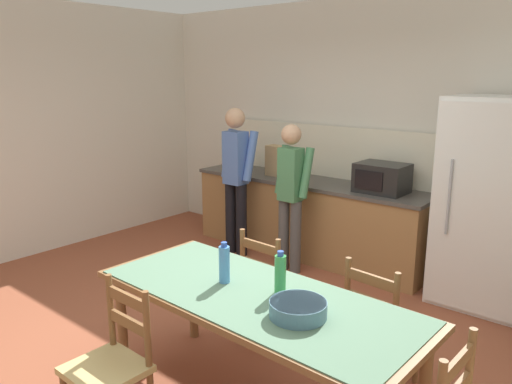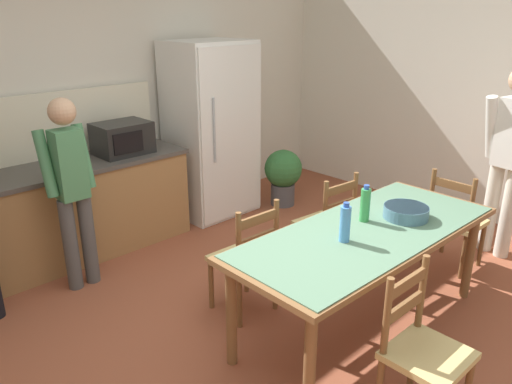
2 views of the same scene
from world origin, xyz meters
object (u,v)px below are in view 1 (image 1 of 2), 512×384
Objects in this scene: microwave at (382,178)px; person_at_sink at (236,174)px; serving_bowl at (298,308)px; chair_side_far_left at (271,286)px; bottle_near_centre at (224,264)px; paper_bag at (277,161)px; chair_side_far_right at (379,325)px; person_at_counter at (291,190)px; refrigerator at (492,204)px; bottle_off_centre at (280,274)px; dining_table at (255,306)px; chair_side_near_left at (111,365)px.

person_at_sink is (-1.56, -0.50, -0.08)m from microwave.
microwave is 1.56× the size of serving_bowl.
chair_side_far_left is (-0.05, -1.77, -0.60)m from microwave.
microwave is 2.51m from bottle_near_centre.
microwave is at bearing 0.32° from paper_bag.
paper_bag reaches higher than chair_side_far_right.
microwave is 1.85× the size of bottle_near_centre.
chair_side_far_left is 1.51m from person_at_counter.
bottle_near_centre is at bearing -155.19° from person_at_counter.
bottle_off_centre is (-0.56, -2.38, -0.04)m from refrigerator.
dining_table is 2.32m from person_at_counter.
dining_table is at bearing -1.32° from bottle_near_centre.
serving_bowl is at bearing -131.68° from person_at_sink.
bottle_near_centre is (-0.93, -2.48, -0.04)m from refrigerator.
refrigerator is at bearing -74.81° from person_at_counter.
bottle_off_centre is (0.11, 0.11, 0.20)m from dining_table.
person_at_sink is at bearing -22.35° from chair_side_far_right.
person_at_sink reaches higher than chair_side_near_left.
dining_table is 2.34× the size of chair_side_far_right.
chair_side_far_right is (0.95, -0.02, 0.00)m from chair_side_far_left.
microwave reaches higher than bottle_near_centre.
serving_bowl is at bearing 37.66° from chair_side_near_left.
chair_side_far_left is 1.45m from chair_side_near_left.
person_at_sink is (-1.51, 1.27, 0.52)m from chair_side_far_left.
person_at_counter is (-0.72, 1.25, 0.45)m from chair_side_far_left.
person_at_sink is (-2.08, 1.90, 0.06)m from bottle_off_centre.
bottle_near_centre is at bearing 172.83° from serving_bowl.
microwave reaches higher than bottle_off_centre.
serving_bowl is 3.13m from person_at_sink.
serving_bowl is at bearing -11.28° from dining_table.
paper_bag is 0.55m from person_at_sink.
paper_bag is at bearing 120.97° from bottle_near_centre.
refrigerator reaches higher than microwave.
paper_bag is (-2.42, 0.01, 0.12)m from refrigerator.
microwave is 2.56m from dining_table.
paper_bag is 0.40× the size of chair_side_far_left.
bottle_near_centre is at bearing 107.28° from chair_side_far_left.
paper_bag is at bearing 129.59° from serving_bowl.
microwave reaches higher than serving_bowl.
bottle_off_centre is at bearing 63.37° from chair_side_far_right.
chair_side_near_left is at bearing -126.19° from bottle_off_centre.
dining_table is 0.90m from chair_side_far_right.
microwave is 0.32× the size of person_at_counter.
dining_table is at bearing -80.71° from microwave.
refrigerator is 5.27× the size of paper_bag.
dining_table is 0.40m from serving_bowl.
paper_bag is at bearing -51.25° from chair_side_far_left.
microwave is 1.64m from person_at_sink.
refrigerator reaches higher than person_at_sink.
person_at_counter is (-0.92, 1.98, -0.01)m from bottle_near_centre.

